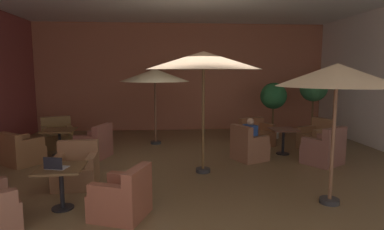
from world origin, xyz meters
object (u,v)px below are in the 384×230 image
(armchair_front_left_north, at_px, (122,198))
(cafe_table_front_left, at_px, (61,176))
(patron_blue_shirt, at_px, (250,132))
(iced_drink_cup, at_px, (56,162))
(potted_tree_left_corner, at_px, (273,99))
(armchair_front_right_north, at_px, (57,136))
(cafe_table_front_right, at_px, (59,135))
(potted_tree_mid_left, at_px, (313,91))
(patio_umbrella_tall_red, at_px, (155,76))
(patio_umbrella_center_beige, at_px, (203,61))
(armchair_front_right_east, at_px, (22,152))
(armchair_mid_center_east, at_px, (316,138))
(cafe_table_mid_center, at_px, (283,135))
(open_laptop, at_px, (55,166))
(armchair_front_right_south, at_px, (95,145))
(armchair_mid_center_north, at_px, (324,150))
(patio_umbrella_near_wall, at_px, (337,76))
(armchair_mid_center_south, at_px, (256,135))
(armchair_front_left_east, at_px, (77,170))
(armchair_mid_center_west, at_px, (249,147))

(armchair_front_left_north, bearing_deg, cafe_table_front_left, 159.75)
(patron_blue_shirt, distance_m, iced_drink_cup, 4.59)
(potted_tree_left_corner, bearing_deg, armchair_front_right_north, -173.10)
(cafe_table_front_right, height_order, potted_tree_mid_left, potted_tree_mid_left)
(cafe_table_front_right, relative_size, armchair_front_right_north, 0.76)
(patio_umbrella_tall_red, relative_size, patio_umbrella_center_beige, 0.87)
(armchair_front_right_north, relative_size, armchair_front_right_east, 1.00)
(armchair_front_right_east, xyz_separation_m, patio_umbrella_center_beige, (4.23, -0.93, 2.12))
(armchair_mid_center_east, xyz_separation_m, iced_drink_cup, (-6.01, -3.36, 0.42))
(patio_umbrella_tall_red, bearing_deg, cafe_table_front_left, -106.25)
(cafe_table_mid_center, distance_m, open_laptop, 5.78)
(open_laptop, bearing_deg, cafe_table_front_left, 54.71)
(armchair_front_right_east, distance_m, armchair_mid_center_east, 7.70)
(patio_umbrella_center_beige, bearing_deg, armchair_mid_center_east, 27.52)
(armchair_front_right_south, relative_size, armchair_mid_center_north, 0.90)
(patio_umbrella_near_wall, bearing_deg, armchair_mid_center_east, 67.63)
(armchair_front_right_north, bearing_deg, open_laptop, -71.85)
(cafe_table_front_right, distance_m, armchair_front_right_east, 1.04)
(cafe_table_mid_center, relative_size, patio_umbrella_center_beige, 0.26)
(armchair_front_right_north, bearing_deg, iced_drink_cup, -71.80)
(cafe_table_mid_center, relative_size, potted_tree_left_corner, 0.37)
(armchair_front_left_north, xyz_separation_m, armchair_front_right_east, (-2.77, 3.01, 0.00))
(patron_blue_shirt, bearing_deg, potted_tree_left_corner, 60.78)
(armchair_front_left_north, bearing_deg, armchair_mid_center_north, 29.16)
(armchair_mid_center_east, bearing_deg, armchair_front_right_north, 173.15)
(potted_tree_mid_left, bearing_deg, patron_blue_shirt, -137.46)
(armchair_mid_center_south, distance_m, patio_umbrella_near_wall, 4.69)
(armchair_mid_center_east, xyz_separation_m, potted_tree_left_corner, (-0.69, 1.70, 0.97))
(open_laptop, bearing_deg, armchair_front_right_south, 92.03)
(open_laptop, bearing_deg, potted_tree_left_corner, 45.10)
(cafe_table_mid_center, xyz_separation_m, potted_tree_left_corner, (0.42, 2.11, 0.77))
(armchair_front_left_east, height_order, armchair_mid_center_west, armchair_mid_center_west)
(armchair_mid_center_east, bearing_deg, patio_umbrella_tall_red, 166.34)
(armchair_mid_center_south, height_order, iced_drink_cup, iced_drink_cup)
(patio_umbrella_near_wall, distance_m, potted_tree_left_corner, 5.45)
(armchair_front_left_east, relative_size, patio_umbrella_tall_red, 0.37)
(iced_drink_cup, bearing_deg, armchair_front_left_east, 86.67)
(armchair_front_right_east, bearing_deg, armchair_front_left_east, -42.71)
(patio_umbrella_center_beige, relative_size, iced_drink_cup, 23.80)
(armchair_mid_center_south, xyz_separation_m, potted_tree_left_corner, (0.84, 1.01, 1.00))
(armchair_mid_center_north, distance_m, patron_blue_shirt, 1.78)
(armchair_front_right_south, xyz_separation_m, potted_tree_left_corner, (5.37, 2.07, 0.98))
(armchair_mid_center_south, distance_m, patio_umbrella_center_beige, 3.76)
(armchair_mid_center_west, xyz_separation_m, patron_blue_shirt, (0.04, 0.02, 0.38))
(armchair_front_left_east, xyz_separation_m, armchair_front_right_south, (-0.10, 2.05, 0.01))
(armchair_front_right_east, bearing_deg, armchair_front_right_north, 82.08)
(armchair_mid_center_north, height_order, potted_tree_mid_left, potted_tree_mid_left)
(cafe_table_mid_center, bearing_deg, open_laptop, -146.81)
(armchair_front_left_east, height_order, armchair_front_right_east, armchair_front_left_east)
(armchair_mid_center_east, height_order, potted_tree_left_corner, potted_tree_left_corner)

